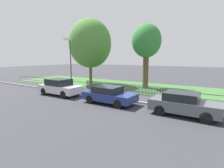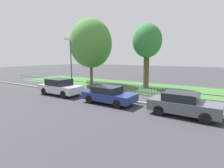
{
  "view_description": "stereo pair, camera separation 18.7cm",
  "coord_description": "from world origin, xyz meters",
  "px_view_note": "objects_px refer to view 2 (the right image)",
  "views": [
    {
      "loc": [
        7.12,
        -11.82,
        3.4
      ],
      "look_at": [
        -0.94,
        1.01,
        1.1
      ],
      "focal_mm": 28.0,
      "sensor_mm": 36.0,
      "label": 1
    },
    {
      "loc": [
        7.28,
        -11.72,
        3.4
      ],
      "look_at": [
        -0.94,
        1.01,
        1.1
      ],
      "focal_mm": 28.0,
      "sensor_mm": 36.0,
      "label": 2
    }
  ],
  "objects_px": {
    "tree_behind_motorcycle": "(147,42)",
    "street_lamp": "(70,58)",
    "parked_car_silver_hatchback": "(60,87)",
    "covered_motorcycle": "(105,88)",
    "tree_nearest_kerb": "(91,44)",
    "parked_car_navy_estate": "(183,104)",
    "parked_car_black_saloon": "(109,95)"
  },
  "relations": [
    {
      "from": "parked_car_navy_estate",
      "to": "tree_nearest_kerb",
      "type": "relative_size",
      "value": 0.49
    },
    {
      "from": "covered_motorcycle",
      "to": "tree_nearest_kerb",
      "type": "height_order",
      "value": "tree_nearest_kerb"
    },
    {
      "from": "tree_nearest_kerb",
      "to": "parked_car_black_saloon",
      "type": "bearing_deg",
      "value": -43.04
    },
    {
      "from": "tree_nearest_kerb",
      "to": "tree_behind_motorcycle",
      "type": "distance_m",
      "value": 6.95
    },
    {
      "from": "tree_behind_motorcycle",
      "to": "tree_nearest_kerb",
      "type": "bearing_deg",
      "value": -168.44
    },
    {
      "from": "parked_car_silver_hatchback",
      "to": "covered_motorcycle",
      "type": "distance_m",
      "value": 4.12
    },
    {
      "from": "parked_car_silver_hatchback",
      "to": "covered_motorcycle",
      "type": "relative_size",
      "value": 2.21
    },
    {
      "from": "tree_nearest_kerb",
      "to": "street_lamp",
      "type": "bearing_deg",
      "value": -73.78
    },
    {
      "from": "parked_car_silver_hatchback",
      "to": "parked_car_navy_estate",
      "type": "height_order",
      "value": "parked_car_silver_hatchback"
    },
    {
      "from": "parked_car_navy_estate",
      "to": "tree_nearest_kerb",
      "type": "xyz_separation_m",
      "value": [
        -12.34,
        6.57,
        4.42
      ]
    },
    {
      "from": "street_lamp",
      "to": "tree_behind_motorcycle",
      "type": "bearing_deg",
      "value": 49.65
    },
    {
      "from": "parked_car_silver_hatchback",
      "to": "tree_behind_motorcycle",
      "type": "bearing_deg",
      "value": 57.15
    },
    {
      "from": "parked_car_silver_hatchback",
      "to": "tree_behind_motorcycle",
      "type": "xyz_separation_m",
      "value": [
        5.07,
        7.96,
        4.35
      ]
    },
    {
      "from": "parked_car_navy_estate",
      "to": "tree_nearest_kerb",
      "type": "distance_m",
      "value": 14.66
    },
    {
      "from": "parked_car_black_saloon",
      "to": "tree_nearest_kerb",
      "type": "bearing_deg",
      "value": 138.08
    },
    {
      "from": "parked_car_black_saloon",
      "to": "tree_behind_motorcycle",
      "type": "xyz_separation_m",
      "value": [
        -0.29,
        8.03,
        4.44
      ]
    },
    {
      "from": "parked_car_black_saloon",
      "to": "tree_nearest_kerb",
      "type": "distance_m",
      "value": 10.69
    },
    {
      "from": "parked_car_black_saloon",
      "to": "covered_motorcycle",
      "type": "bearing_deg",
      "value": 130.16
    },
    {
      "from": "tree_behind_motorcycle",
      "to": "street_lamp",
      "type": "distance_m",
      "value": 8.49
    },
    {
      "from": "covered_motorcycle",
      "to": "tree_behind_motorcycle",
      "type": "bearing_deg",
      "value": 75.34
    },
    {
      "from": "parked_car_black_saloon",
      "to": "tree_nearest_kerb",
      "type": "relative_size",
      "value": 0.49
    },
    {
      "from": "parked_car_navy_estate",
      "to": "street_lamp",
      "type": "bearing_deg",
      "value": 172.61
    },
    {
      "from": "parked_car_navy_estate",
      "to": "parked_car_silver_hatchback",
      "type": "bearing_deg",
      "value": -178.89
    },
    {
      "from": "parked_car_black_saloon",
      "to": "street_lamp",
      "type": "relative_size",
      "value": 0.76
    },
    {
      "from": "parked_car_silver_hatchback",
      "to": "tree_nearest_kerb",
      "type": "bearing_deg",
      "value": 104.52
    },
    {
      "from": "parked_car_silver_hatchback",
      "to": "street_lamp",
      "type": "relative_size",
      "value": 0.79
    },
    {
      "from": "parked_car_silver_hatchback",
      "to": "parked_car_navy_estate",
      "type": "bearing_deg",
      "value": -0.35
    },
    {
      "from": "parked_car_navy_estate",
      "to": "tree_nearest_kerb",
      "type": "bearing_deg",
      "value": 153.1
    },
    {
      "from": "tree_behind_motorcycle",
      "to": "street_lamp",
      "type": "relative_size",
      "value": 1.36
    },
    {
      "from": "parked_car_black_saloon",
      "to": "parked_car_silver_hatchback",
      "type": "bearing_deg",
      "value": -179.62
    },
    {
      "from": "covered_motorcycle",
      "to": "tree_nearest_kerb",
      "type": "xyz_separation_m",
      "value": [
        -4.96,
        3.99,
        4.55
      ]
    },
    {
      "from": "tree_nearest_kerb",
      "to": "street_lamp",
      "type": "xyz_separation_m",
      "value": [
        1.44,
        -4.93,
        -1.8
      ]
    }
  ]
}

